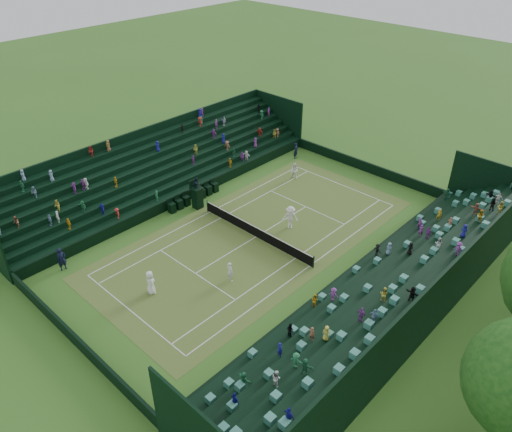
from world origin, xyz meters
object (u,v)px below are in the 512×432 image
object	(u,v)px
umpire_chair	(197,195)
player_near_east	(230,272)
tennis_net	(256,232)
player_far_east	(290,217)
player_near_west	(150,283)
player_far_west	(295,171)

from	to	relation	value
umpire_chair	player_near_east	size ratio (longest dim) A/B	1.86
tennis_net	umpire_chair	bearing A→B (deg)	-178.49
tennis_net	player_near_east	size ratio (longest dim) A/B	7.40
player_near_east	player_far_east	distance (m)	8.18
tennis_net	player_near_east	bearing A→B (deg)	-65.45
player_near_west	player_far_west	bearing A→B (deg)	-68.51
player_near_west	player_far_east	world-z (taller)	player_far_east
tennis_net	player_near_west	bearing A→B (deg)	-93.45
player_near_west	tennis_net	bearing A→B (deg)	-82.18
player_far_east	tennis_net	bearing A→B (deg)	-150.38
player_far_east	umpire_chair	bearing A→B (deg)	161.69
umpire_chair	player_far_west	size ratio (longest dim) A/B	1.83
umpire_chair	player_near_west	xyz separation A→B (m)	(6.28, -9.66, -0.34)
tennis_net	player_near_east	xyz separation A→B (m)	(2.37, -5.18, 0.26)
umpire_chair	tennis_net	bearing A→B (deg)	1.51
player_near_west	player_far_east	xyz separation A→B (m)	(1.70, 12.73, 0.10)
player_near_west	player_near_east	bearing A→B (deg)	-111.20
umpire_chair	player_near_east	distance (m)	10.52
umpire_chair	player_far_west	xyz separation A→B (m)	(2.74, 9.98, -0.45)
tennis_net	player_far_west	xyz separation A→B (m)	(-4.13, 9.79, 0.28)
player_far_east	player_near_west	bearing A→B (deg)	-137.03
tennis_net	player_far_east	bearing A→B (deg)	69.02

